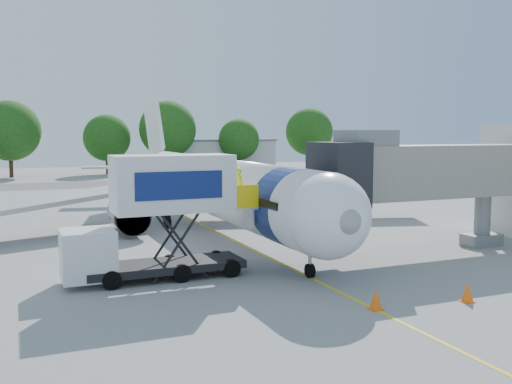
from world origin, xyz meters
name	(u,v)px	position (x,y,z in m)	size (l,w,h in m)	color
ground	(234,241)	(0.00, 0.00, 0.00)	(160.00, 160.00, 0.00)	gray
guidance_line	(234,241)	(0.00, 0.00, 0.01)	(0.15, 70.00, 0.01)	yellow
taxiway_strip	(117,183)	(0.00, 42.00, 0.00)	(120.00, 10.00, 0.01)	#59595B
aircraft	(212,186)	(0.00, 4.12, 2.95)	(34.17, 37.73, 11.35)	white
jet_bridge	(420,173)	(7.99, -7.00, 4.34)	(13.90, 3.20, 6.60)	#A89E8F
catering_hiloader	(158,217)	(-6.27, -7.00, 2.76)	(8.50, 2.44, 5.50)	black
ground_tug	(497,315)	(1.92, -18.39, 0.73)	(3.89, 2.96, 1.39)	silver
safety_cone_a	(468,293)	(3.82, -15.12, 0.37)	(0.48, 0.48, 0.77)	#FF610D
safety_cone_b	(376,300)	(0.00, -14.57, 0.38)	(0.50, 0.50, 0.79)	#FF610D
outbuilding_right	(226,154)	(22.00, 62.00, 2.66)	(16.40, 7.40, 5.30)	silver
tree_c	(10,131)	(-12.46, 57.61, 6.70)	(8.66, 8.66, 11.04)	#382314
tree_d	(107,138)	(1.37, 59.17, 5.61)	(7.25, 7.25, 9.24)	#382314
tree_e	(168,129)	(10.60, 57.51, 6.97)	(9.00, 9.00, 11.48)	#382314
tree_f	(239,139)	(22.79, 57.69, 5.30)	(6.85, 6.85, 8.74)	#382314
tree_g	(309,132)	(37.11, 59.54, 6.57)	(8.49, 8.49, 10.82)	#382314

